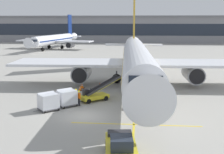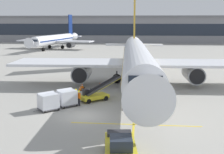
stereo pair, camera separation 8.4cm
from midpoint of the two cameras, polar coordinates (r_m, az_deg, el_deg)
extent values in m
plane|color=#9E9B93|center=(29.66, -5.44, -7.54)|extent=(600.00, 600.00, 0.00)
cylinder|color=silver|center=(42.37, 5.00, 3.40)|extent=(5.56, 36.71, 4.01)
cube|color=gold|center=(42.37, 5.00, 3.40)|extent=(5.54, 35.25, 0.48)
cone|color=silver|center=(22.43, 6.88, -3.29)|extent=(3.98, 4.17, 3.81)
cone|color=silver|center=(63.72, 4.30, 6.15)|extent=(3.68, 6.56, 3.41)
cube|color=silver|center=(44.04, -7.51, 2.83)|extent=(17.67, 8.04, 0.36)
cylinder|color=#93969E|center=(43.32, -5.81, 0.83)|extent=(2.69, 4.86, 2.49)
cylinder|color=black|center=(40.96, -6.31, 0.24)|extent=(2.12, 0.21, 2.12)
cube|color=silver|center=(44.73, 17.19, 2.57)|extent=(17.67, 8.04, 0.36)
cylinder|color=#93969E|center=(43.92, 15.55, 0.63)|extent=(2.69, 4.86, 2.49)
cylinder|color=black|center=(41.59, 16.27, 0.03)|extent=(2.12, 0.21, 2.12)
cube|color=gold|center=(61.92, 4.42, 11.56)|extent=(0.47, 4.40, 10.97)
cube|color=silver|center=(61.78, 4.35, 6.29)|extent=(11.93, 3.42, 0.20)
cube|color=#1E2633|center=(25.03, 6.47, -0.39)|extent=(2.88, 1.92, 0.88)
cylinder|color=#47474C|center=(32.08, 5.64, -3.72)|extent=(0.22, 0.22, 1.16)
sphere|color=black|center=(32.23, 5.62, -4.72)|extent=(1.42, 1.42, 1.42)
cylinder|color=#47474C|center=(44.57, 0.99, 0.44)|extent=(0.22, 0.22, 1.16)
sphere|color=black|center=(44.68, 0.99, -0.29)|extent=(1.42, 1.42, 1.42)
cylinder|color=#47474C|center=(44.79, 8.71, 0.36)|extent=(0.22, 0.22, 1.16)
sphere|color=black|center=(44.90, 8.69, -0.36)|extent=(1.42, 1.42, 1.42)
cube|color=gold|center=(34.93, -3.43, -3.82)|extent=(3.63, 3.42, 0.44)
cube|color=black|center=(34.63, -5.08, -3.00)|extent=(0.82, 0.82, 0.70)
cylinder|color=#333338|center=(34.95, -4.11, -2.77)|extent=(0.08, 0.08, 0.80)
cube|color=gold|center=(35.32, -1.72, -1.80)|extent=(4.36, 3.88, 1.92)
cube|color=black|center=(35.30, -1.72, -1.66)|extent=(4.16, 3.68, 1.77)
cube|color=#333338|center=(34.94, -1.32, -1.74)|extent=(3.76, 3.19, 1.96)
cube|color=#333338|center=(35.66, -2.11, -1.48)|extent=(3.76, 3.19, 1.96)
cylinder|color=black|center=(35.01, -1.13, -4.14)|extent=(0.56, 0.51, 0.56)
cylinder|color=black|center=(36.20, -2.43, -3.65)|extent=(0.56, 0.51, 0.56)
cylinder|color=black|center=(33.79, -4.50, -4.73)|extent=(0.56, 0.51, 0.56)
cylinder|color=black|center=(35.02, -5.73, -4.19)|extent=(0.56, 0.51, 0.56)
cube|color=#515156|center=(33.15, -8.63, -5.25)|extent=(2.56, 2.53, 0.12)
cylinder|color=#4C4C51|center=(32.57, -10.73, -5.63)|extent=(0.56, 0.52, 0.07)
cube|color=silver|center=(32.94, -8.67, -3.90)|extent=(2.41, 2.39, 1.50)
cube|color=silver|center=(33.17, -9.04, -2.87)|extent=(1.92, 1.85, 0.74)
cube|color=silver|center=(32.51, -10.17, -4.14)|extent=(0.99, 1.09, 1.38)
sphere|color=black|center=(33.40, -10.40, -5.29)|extent=(0.30, 0.30, 0.30)
sphere|color=black|center=(32.24, -9.30, -5.85)|extent=(0.30, 0.30, 0.30)
sphere|color=black|center=(34.11, -7.99, -4.88)|extent=(0.30, 0.30, 0.30)
sphere|color=black|center=(32.97, -6.83, -5.40)|extent=(0.30, 0.30, 0.30)
cube|color=#515156|center=(31.98, -12.12, -5.97)|extent=(2.56, 2.53, 0.12)
cylinder|color=#4C4C51|center=(31.47, -14.35, -6.37)|extent=(0.56, 0.52, 0.07)
cube|color=silver|center=(31.76, -12.17, -4.57)|extent=(2.41, 2.39, 1.50)
cube|color=silver|center=(31.99, -12.52, -3.50)|extent=(1.92, 1.85, 0.74)
cube|color=silver|center=(31.39, -13.77, -4.83)|extent=(0.99, 1.09, 1.38)
sphere|color=black|center=(32.29, -13.92, -6.00)|extent=(0.30, 0.30, 0.30)
sphere|color=black|center=(31.09, -12.92, -6.61)|extent=(0.30, 0.30, 0.30)
sphere|color=black|center=(32.91, -11.35, -5.57)|extent=(0.30, 0.30, 0.30)
sphere|color=black|center=(31.74, -10.27, -6.15)|extent=(0.30, 0.30, 0.30)
cube|color=gold|center=(20.77, 1.73, -13.74)|extent=(2.58, 4.61, 0.70)
cube|color=#1E2633|center=(19.77, 1.86, -12.69)|extent=(1.63, 1.69, 0.80)
cube|color=#28282D|center=(22.11, 1.52, -10.85)|extent=(1.88, 1.16, 0.24)
cylinder|color=black|center=(22.20, 3.99, -12.93)|extent=(0.36, 0.79, 0.76)
cylinder|color=black|center=(22.12, -0.91, -13.00)|extent=(0.36, 0.79, 0.76)
cylinder|color=black|center=(33.98, -7.03, -4.43)|extent=(0.15, 0.15, 0.86)
cylinder|color=black|center=(33.85, -6.82, -4.48)|extent=(0.15, 0.15, 0.86)
cube|color=yellow|center=(33.73, -6.96, -3.27)|extent=(0.45, 0.41, 0.58)
cube|color=white|center=(33.82, -6.80, -3.23)|extent=(0.29, 0.20, 0.08)
sphere|color=brown|center=(33.64, -6.97, -2.60)|extent=(0.21, 0.21, 0.21)
sphere|color=yellow|center=(33.62, -6.97, -2.48)|extent=(0.23, 0.23, 0.23)
cylinder|color=yellow|center=(33.92, -7.23, -3.29)|extent=(0.09, 0.09, 0.56)
cylinder|color=yellow|center=(33.58, -6.67, -3.42)|extent=(0.09, 0.09, 0.56)
cylinder|color=black|center=(33.18, -6.44, -4.79)|extent=(0.15, 0.15, 0.86)
cylinder|color=black|center=(33.04, -6.26, -4.85)|extent=(0.15, 0.15, 0.86)
cube|color=orange|center=(32.92, -6.37, -3.61)|extent=(0.44, 0.43, 0.58)
cube|color=white|center=(32.99, -6.20, -3.58)|extent=(0.26, 0.24, 0.08)
sphere|color=tan|center=(32.82, -6.39, -2.92)|extent=(0.21, 0.21, 0.21)
sphere|color=yellow|center=(32.80, -6.39, -2.80)|extent=(0.23, 0.23, 0.23)
cylinder|color=orange|center=(33.12, -6.61, -3.62)|extent=(0.09, 0.09, 0.56)
cylinder|color=orange|center=(32.74, -6.13, -3.77)|extent=(0.09, 0.09, 0.56)
cube|color=black|center=(41.58, -2.31, -2.11)|extent=(0.67, 0.67, 0.05)
cone|color=orange|center=(41.50, -2.31, -1.60)|extent=(0.54, 0.54, 0.70)
cylinder|color=white|center=(41.49, -2.32, -1.55)|extent=(0.29, 0.29, 0.08)
cube|color=black|center=(41.52, -5.77, -2.17)|extent=(0.70, 0.70, 0.05)
cone|color=orange|center=(41.44, -5.78, -1.64)|extent=(0.56, 0.56, 0.74)
cylinder|color=white|center=(41.43, -5.78, -1.59)|extent=(0.31, 0.31, 0.09)
cube|color=black|center=(40.29, -6.13, -2.58)|extent=(0.56, 0.56, 0.05)
cone|color=orange|center=(40.22, -6.14, -2.14)|extent=(0.45, 0.45, 0.59)
cylinder|color=white|center=(40.21, -6.14, -2.10)|extent=(0.25, 0.25, 0.07)
cube|color=yellow|center=(43.04, 4.71, -1.72)|extent=(0.20, 110.00, 0.01)
cube|color=yellow|center=(27.28, 4.65, -9.18)|extent=(12.00, 0.20, 0.01)
cube|color=gray|center=(136.32, -0.72, 9.18)|extent=(134.10, 17.73, 10.94)
cube|color=#1E2633|center=(127.46, -1.15, 9.19)|extent=(130.08, 0.10, 4.92)
cube|color=slate|center=(134.52, -0.81, 11.64)|extent=(132.76, 15.07, 0.70)
cylinder|color=silver|center=(101.49, -11.16, 7.14)|extent=(7.49, 26.53, 3.21)
cube|color=navy|center=(101.49, -11.16, 7.14)|extent=(7.35, 25.50, 0.39)
cone|color=silver|center=(88.43, -15.34, 6.45)|extent=(3.54, 3.67, 3.05)
cone|color=silver|center=(115.84, -7.76, 7.79)|extent=(3.53, 5.52, 2.73)
cube|color=silver|center=(105.27, -14.41, 6.87)|extent=(13.22, 7.25, 0.36)
cylinder|color=#93969E|center=(104.45, -14.07, 6.21)|extent=(2.53, 3.71, 1.99)
cylinder|color=black|center=(102.91, -14.55, 6.12)|extent=(1.69, 0.40, 1.69)
cube|color=silver|center=(99.32, -7.37, 6.90)|extent=(13.22, 7.25, 0.36)
cylinder|color=#93969E|center=(99.27, -7.96, 6.20)|extent=(2.53, 3.71, 1.99)
cylinder|color=black|center=(97.65, -8.36, 6.12)|extent=(1.69, 0.40, 1.69)
cube|color=navy|center=(114.51, -8.06, 9.93)|extent=(0.79, 3.17, 7.91)
cube|color=silver|center=(114.40, -8.06, 7.87)|extent=(8.75, 3.48, 0.20)
cube|color=#1E2633|center=(90.35, -14.64, 6.88)|extent=(2.45, 1.79, 0.71)
cylinder|color=#47474C|center=(94.60, -13.20, 5.53)|extent=(0.22, 0.22, 0.98)
sphere|color=black|center=(94.64, -13.19, 5.24)|extent=(1.20, 1.20, 1.20)
cylinder|color=#47474C|center=(103.87, -12.01, 6.03)|extent=(0.22, 0.22, 0.98)
sphere|color=black|center=(103.91, -12.00, 5.76)|extent=(1.20, 1.20, 1.20)
cylinder|color=#47474C|center=(101.81, -9.57, 6.02)|extent=(0.22, 0.22, 0.98)
sphere|color=black|center=(101.85, -9.56, 5.75)|extent=(1.20, 1.20, 1.20)
camera|label=1|loc=(0.04, -89.93, 0.01)|focal=47.07mm
camera|label=2|loc=(0.04, 90.07, -0.01)|focal=47.07mm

